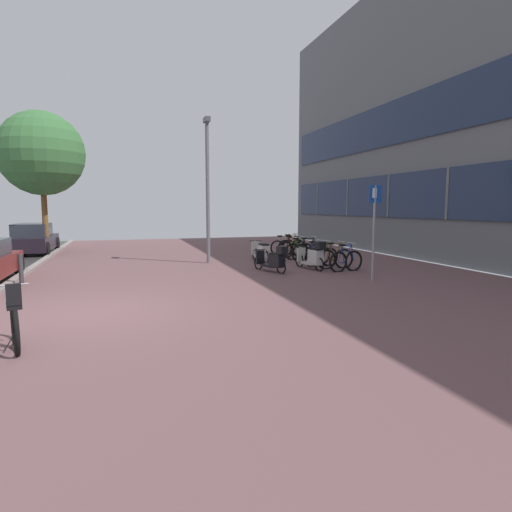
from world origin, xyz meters
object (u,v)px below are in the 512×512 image
at_px(bicycle_foreground, 12,324).
at_px(scooter_mid, 262,252).
at_px(bicycle_rack_01, 335,259).
at_px(parked_car_far, 33,239).
at_px(bicycle_rack_08, 283,247).
at_px(bicycle_rack_00, 346,261).
at_px(bicycle_rack_06, 293,249).
at_px(lamp_post, 208,183).
at_px(scooter_near, 313,257).
at_px(scooter_far, 274,260).
at_px(bicycle_rack_04, 308,252).
at_px(bicycle_rack_05, 299,251).
at_px(street_tree, 41,154).
at_px(parking_sign, 374,223).
at_px(bicycle_rack_03, 316,255).
at_px(bicycle_rack_07, 291,247).
at_px(bollard_far, 21,269).
at_px(bicycle_rack_02, 321,257).

relative_size(bicycle_foreground, scooter_mid, 0.75).
height_order(bicycle_rack_01, parked_car_far, parked_car_far).
bearing_deg(bicycle_rack_08, bicycle_rack_01, -89.03).
xyz_separation_m(bicycle_rack_00, bicycle_rack_06, (-0.19, 4.20, 0.00)).
bearing_deg(lamp_post, scooter_near, -42.22).
relative_size(bicycle_rack_00, parked_car_far, 0.33).
bearing_deg(bicycle_rack_06, scooter_far, -120.93).
height_order(bicycle_foreground, bicycle_rack_04, bicycle_foreground).
height_order(bicycle_rack_00, scooter_near, scooter_near).
distance_m(scooter_far, parked_car_far, 12.50).
xyz_separation_m(bicycle_foreground, parked_car_far, (-2.39, 14.95, 0.26)).
relative_size(bicycle_rack_05, street_tree, 0.21).
relative_size(scooter_mid, parking_sign, 0.64).
height_order(bicycle_rack_03, bicycle_rack_08, bicycle_rack_03).
height_order(bicycle_rack_05, bicycle_rack_08, bicycle_rack_05).
bearing_deg(bicycle_rack_08, bicycle_rack_07, -79.87).
distance_m(bicycle_foreground, lamp_post, 10.50).
height_order(bicycle_rack_04, bicycle_rack_05, bicycle_rack_04).
xyz_separation_m(bicycle_foreground, bicycle_rack_01, (8.73, 6.20, -0.04)).
distance_m(bicycle_rack_01, bicycle_rack_04, 2.10).
bearing_deg(bicycle_foreground, street_tree, 96.86).
xyz_separation_m(bicycle_rack_03, scooter_far, (-2.26, -1.54, 0.08)).
bearing_deg(bicycle_rack_07, bicycle_rack_00, -90.10).
relative_size(bicycle_rack_06, street_tree, 0.22).
bearing_deg(bicycle_rack_03, bicycle_rack_05, 93.85).
bearing_deg(bicycle_rack_08, bollard_far, -152.13).
distance_m(bicycle_rack_00, street_tree, 14.22).
xyz_separation_m(bicycle_rack_02, lamp_post, (-3.77, 2.07, 2.71)).
distance_m(bicycle_rack_03, bicycle_rack_05, 1.40).
bearing_deg(bicycle_rack_04, street_tree, 150.47).
distance_m(bicycle_foreground, parked_car_far, 15.14).
xyz_separation_m(bicycle_foreground, lamp_post, (4.77, 8.97, 2.66)).
distance_m(bicycle_rack_02, street_tree, 13.23).
distance_m(bicycle_rack_06, lamp_post, 4.72).
distance_m(bicycle_rack_06, parking_sign, 6.18).
height_order(bicycle_rack_00, scooter_mid, bicycle_rack_00).
distance_m(parked_car_far, lamp_post, 9.63).
bearing_deg(scooter_near, bicycle_rack_05, 76.24).
distance_m(parking_sign, street_tree, 14.99).
bearing_deg(bicycle_rack_08, parking_sign, -90.21).
bearing_deg(bicycle_rack_00, bicycle_rack_04, 92.21).
xyz_separation_m(bicycle_rack_07, street_tree, (-10.48, 3.77, 4.15)).
bearing_deg(bicycle_rack_01, street_tree, 142.63).
height_order(bicycle_rack_00, bicycle_rack_07, bicycle_rack_07).
bearing_deg(bollard_far, bicycle_rack_01, 1.42).
distance_m(bicycle_rack_05, scooter_near, 2.93).
distance_m(bicycle_foreground, bicycle_rack_07, 13.61).
bearing_deg(lamp_post, parked_car_far, 140.13).
height_order(bicycle_rack_05, bicycle_rack_06, bicycle_rack_06).
bearing_deg(bollard_far, bicycle_rack_04, 13.54).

